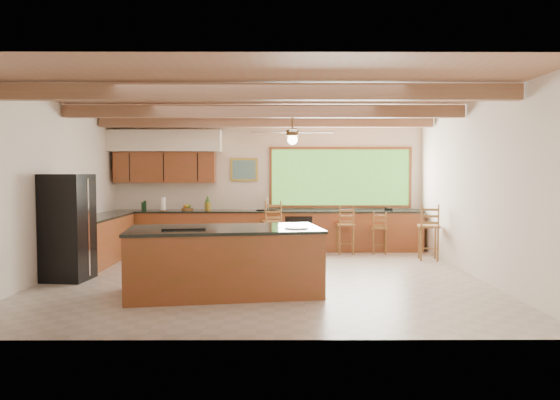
{
  "coord_description": "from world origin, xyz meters",
  "views": [
    {
      "loc": [
        0.24,
        -8.42,
        1.75
      ],
      "look_at": [
        0.28,
        0.8,
        1.27
      ],
      "focal_mm": 32.0,
      "sensor_mm": 36.0,
      "label": 1
    }
  ],
  "objects": [
    {
      "name": "bar_stool_d",
      "position": [
        3.3,
        1.57,
        0.68
      ],
      "size": [
        0.47,
        0.47,
        1.15
      ],
      "rotation": [
        0.0,
        0.0,
        -0.16
      ],
      "color": "olive",
      "rests_on": "ground"
    },
    {
      "name": "bar_stool_b",
      "position": [
        1.71,
        2.39,
        0.63
      ],
      "size": [
        0.4,
        0.4,
        1.06
      ],
      "rotation": [
        0.0,
        0.0,
        0.07
      ],
      "color": "olive",
      "rests_on": "ground"
    },
    {
      "name": "bar_stool_a",
      "position": [
        0.1,
        2.39,
        0.7
      ],
      "size": [
        0.5,
        0.5,
        1.18
      ],
      "rotation": [
        0.0,
        0.0,
        0.21
      ],
      "color": "olive",
      "rests_on": "ground"
    },
    {
      "name": "room_shell",
      "position": [
        -0.17,
        0.65,
        2.21
      ],
      "size": [
        7.27,
        6.54,
        3.02
      ],
      "color": "silver",
      "rests_on": "ground"
    },
    {
      "name": "ground",
      "position": [
        0.0,
        0.0,
        0.0
      ],
      "size": [
        7.2,
        7.2,
        0.0
      ],
      "primitive_type": "plane",
      "color": "#C0AE9F",
      "rests_on": "ground"
    },
    {
      "name": "island",
      "position": [
        -0.54,
        -1.17,
        0.48
      ],
      "size": [
        2.93,
        1.69,
        0.99
      ],
      "rotation": [
        0.0,
        0.0,
        0.15
      ],
      "color": "brown",
      "rests_on": "ground"
    },
    {
      "name": "counter_run",
      "position": [
        -0.82,
        2.52,
        0.46
      ],
      "size": [
        7.12,
        3.1,
        1.26
      ],
      "color": "brown",
      "rests_on": "ground"
    },
    {
      "name": "bar_stool_c",
      "position": [
        2.47,
        2.4,
        0.55
      ],
      "size": [
        0.38,
        0.38,
        0.94
      ],
      "rotation": [
        0.0,
        0.0,
        -0.15
      ],
      "color": "olive",
      "rests_on": "ground"
    },
    {
      "name": "refrigerator",
      "position": [
        -3.22,
        -0.25,
        0.87
      ],
      "size": [
        0.75,
        0.73,
        1.75
      ],
      "rotation": [
        0.0,
        0.0,
        -0.1
      ],
      "color": "black",
      "rests_on": "ground"
    }
  ]
}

